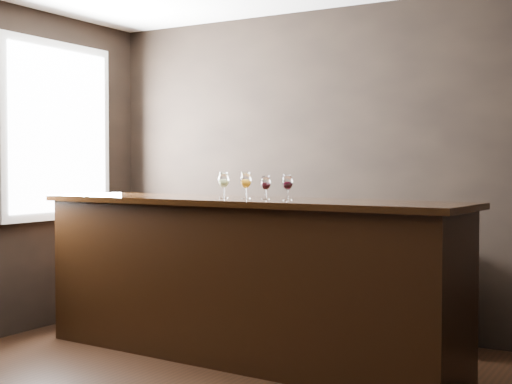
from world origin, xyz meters
The scene contains 8 objects.
room_shell centered at (-0.23, 0.11, 1.81)m, with size 5.02×4.52×2.81m.
bar_counter centered at (-0.42, 1.04, 0.57)m, with size 3.28×0.71×1.15m, color black.
bar_top centered at (-0.42, 1.04, 1.17)m, with size 3.39×0.79×0.04m, color black.
back_bar_shelf centered at (-0.30, 2.03, 0.40)m, with size 2.21×0.40×0.80m, color black.
glass_white centered at (-0.58, 1.03, 1.32)m, with size 0.08×0.08×0.19m.
glass_amber centered at (-0.40, 1.05, 1.32)m, with size 0.08×0.08×0.19m.
glass_red_a centered at (-0.20, 1.01, 1.31)m, with size 0.07×0.07×0.17m.
glass_red_b centered at (-0.03, 1.00, 1.31)m, with size 0.08×0.08×0.18m.
Camera 1 is at (2.30, -3.44, 1.42)m, focal length 50.00 mm.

